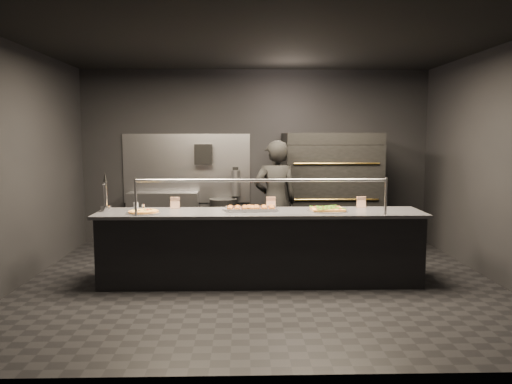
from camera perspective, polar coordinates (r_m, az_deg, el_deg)
room at (r=6.28m, az=0.31°, el=3.05°), size 6.04×6.00×3.00m
service_counter at (r=6.38m, az=0.53°, el=-6.27°), size 4.10×0.78×1.37m
pizza_oven at (r=8.29m, az=8.38°, el=0.14°), size 1.50×1.23×1.91m
prep_shelf at (r=8.76m, az=-10.55°, el=-2.97°), size 1.20×0.35×0.90m
towel_dispenser at (r=8.64m, az=-6.03°, el=4.31°), size 0.30×0.20×0.35m
fire_extinguisher at (r=8.66m, az=-2.35°, el=1.09°), size 0.14×0.14×0.51m
beer_tap at (r=6.55m, az=-16.80°, el=-0.89°), size 0.13×0.18×0.50m
round_pizza at (r=6.30m, az=-12.73°, el=-2.23°), size 0.42×0.42×0.03m
slider_tray_a at (r=6.34m, az=-1.71°, el=-1.93°), size 0.49×0.43×0.07m
slider_tray_b at (r=6.36m, az=0.51°, el=-1.90°), size 0.46×0.37×0.07m
square_pizza at (r=6.40m, az=8.16°, el=-1.98°), size 0.51×0.51×0.05m
condiment_jar at (r=6.59m, az=-13.30°, el=-1.60°), size 0.15×0.06×0.10m
tent_cards at (r=6.57m, az=1.54°, el=-1.20°), size 2.58×0.04×0.15m
trash_bin at (r=8.57m, az=-3.71°, el=-3.43°), size 0.48×0.48×0.80m
worker at (r=7.39m, az=2.20°, el=-1.08°), size 0.72×0.53×1.80m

